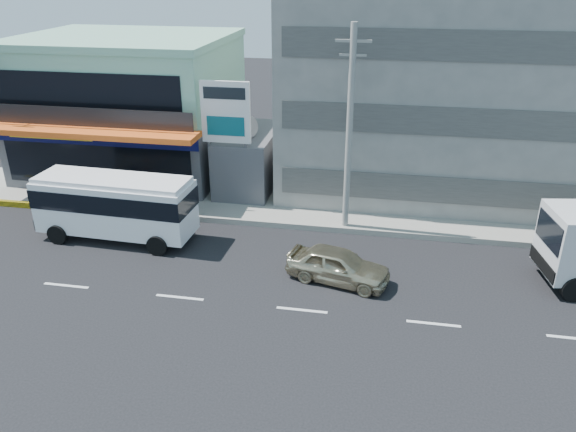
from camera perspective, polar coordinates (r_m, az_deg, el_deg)
The scene contains 11 objects.
ground at distance 23.30m, azimuth -10.93°, elevation -8.13°, with size 120.00×120.00×0.00m, color black.
sidewalk at distance 30.35m, azimuth 4.27°, elevation 0.66°, with size 70.00×5.00×0.30m, color gray.
shop_building at distance 36.72m, azimuth -15.62°, elevation 10.42°, with size 12.40×11.70×8.00m.
concrete_building at distance 33.64m, azimuth 14.53°, elevation 14.55°, with size 16.00×12.00×14.00m, color gray.
gap_structure at distance 32.89m, azimuth -3.87°, elevation 5.59°, with size 3.00×6.00×3.50m, color #444348.
satellite_dish at distance 31.42m, azimuth -4.41°, elevation 8.15°, with size 1.50×1.50×0.15m, color slate.
billboard at distance 29.52m, azimuth -6.33°, elevation 9.72°, with size 2.60×0.18×6.90m.
utility_pole_near at distance 26.60m, azimuth 6.25°, elevation 8.57°, with size 1.60×0.30×10.00m.
minibus at distance 27.97m, azimuth -17.16°, elevation 1.30°, with size 7.64×2.91×3.16m.
sedan at distance 23.73m, azimuth 5.12°, elevation -5.00°, with size 1.76×4.37×1.49m, color #C3B895.
motorcycle_rider at distance 30.78m, azimuth -17.07°, elevation 1.11°, with size 1.82×1.19×2.20m.
Camera 1 is at (7.78, -18.13, 12.41)m, focal length 35.00 mm.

